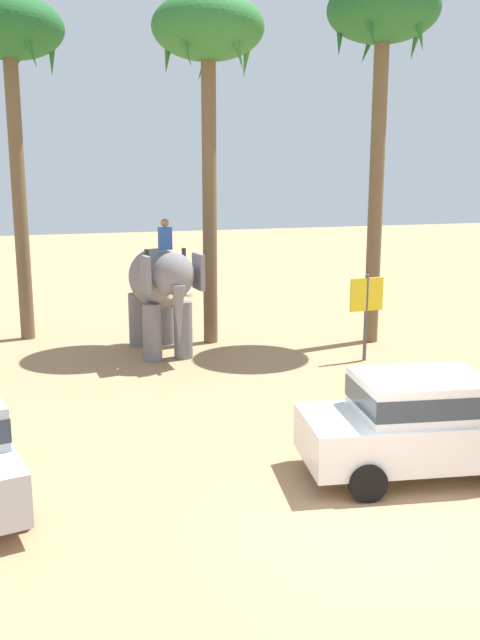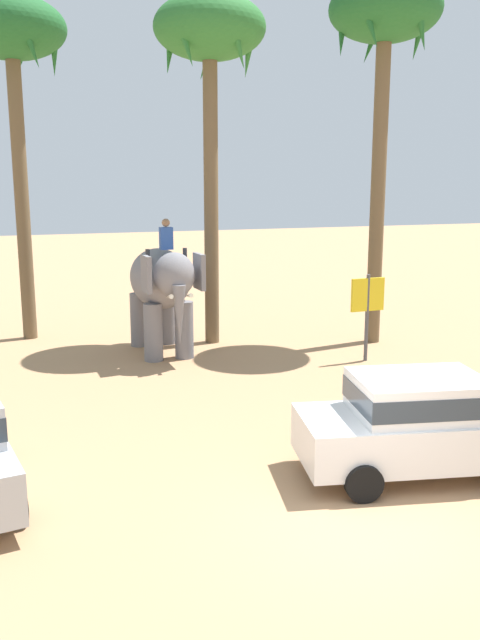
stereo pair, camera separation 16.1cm
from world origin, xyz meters
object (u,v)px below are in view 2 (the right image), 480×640
object	(u,v)px
elephant_with_mahout	(162,285)
palm_tree_far_back	(210,42)
car_sedan_foreground	(421,421)
signboard_yellow	(368,301)
palm_tree_behind_elephant	(12,42)
palm_tree_near_hut	(385,26)

from	to	relation	value
elephant_with_mahout	palm_tree_far_back	bearing A→B (deg)	24.68
car_sedan_foreground	elephant_with_mahout	distance (m)	9.75
car_sedan_foreground	signboard_yellow	xyz separation A→B (m)	(3.16, 6.66, 0.76)
palm_tree_far_back	elephant_with_mahout	bearing A→B (deg)	-155.32
palm_tree_behind_elephant	palm_tree_far_back	xyz separation A→B (m)	(5.18, -2.68, -0.11)
palm_tree_behind_elephant	car_sedan_foreground	bearing A→B (deg)	-68.17
palm_tree_far_back	palm_tree_behind_elephant	bearing A→B (deg)	152.67
elephant_with_mahout	palm_tree_near_hut	bearing A→B (deg)	-8.45
car_sedan_foreground	palm_tree_near_hut	bearing A→B (deg)	61.76
car_sedan_foreground	palm_tree_far_back	bearing A→B (deg)	90.18
palm_tree_behind_elephant	palm_tree_near_hut	size ratio (longest dim) A/B	0.96
palm_tree_behind_elephant	palm_tree_far_back	world-z (taller)	palm_tree_behind_elephant
palm_tree_far_back	signboard_yellow	size ratio (longest dim) A/B	4.18
palm_tree_far_back	signboard_yellow	world-z (taller)	palm_tree_far_back
car_sedan_foreground	palm_tree_behind_elephant	world-z (taller)	palm_tree_behind_elephant
car_sedan_foreground	palm_tree_far_back	xyz separation A→B (m)	(-0.03, 10.34, 7.82)
elephant_with_mahout	signboard_yellow	xyz separation A→B (m)	(4.98, -2.85, -0.30)
palm_tree_behind_elephant	palm_tree_far_back	distance (m)	5.83
elephant_with_mahout	signboard_yellow	size ratio (longest dim) A/B	1.62
palm_tree_behind_elephant	palm_tree_near_hut	world-z (taller)	palm_tree_near_hut
car_sedan_foreground	palm_tree_behind_elephant	size ratio (longest dim) A/B	0.43
car_sedan_foreground	palm_tree_far_back	size ratio (longest dim) A/B	0.44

